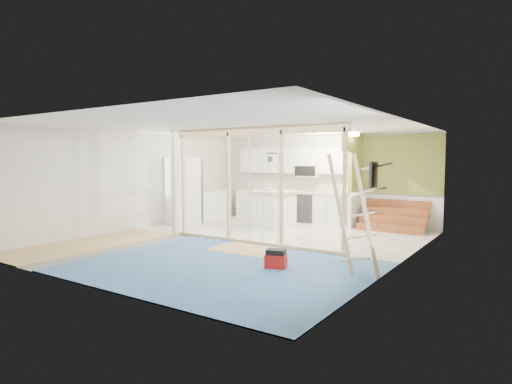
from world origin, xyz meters
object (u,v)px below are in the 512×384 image
Objects in this scene: island at (272,209)px; ladder at (356,214)px; fridge at (181,191)px; toolbox at (276,259)px.

island is 0.62× the size of ladder.
ladder is (6.21, -2.51, 0.03)m from fridge.
toolbox is 0.21× the size of ladder.
fridge is at bearing 132.22° from toolbox.
fridge is 0.99× the size of ladder.
fridge is 6.70m from ladder.
ladder is at bearing -4.21° from toolbox.
island reaches higher than toolbox.
fridge is at bearing 151.04° from ladder.
island is at bearing 33.25° from fridge.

